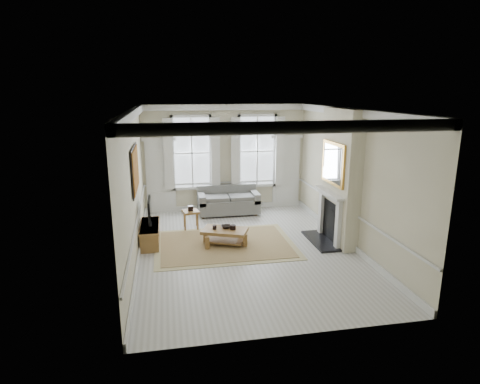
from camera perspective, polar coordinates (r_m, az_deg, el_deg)
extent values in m
plane|color=#B7B5AD|center=(9.95, 0.96, -8.24)|extent=(7.20, 7.20, 0.00)
plane|color=white|center=(9.20, 1.04, 11.71)|extent=(7.20, 7.20, 0.00)
plane|color=beige|center=(12.91, -2.19, 4.86)|extent=(5.20, 0.00, 5.20)
plane|color=beige|center=(9.28, -14.93, 0.64)|extent=(0.00, 7.20, 7.20)
plane|color=beige|center=(10.26, 15.39, 1.88)|extent=(0.00, 7.20, 7.20)
cube|color=silver|center=(12.85, -11.22, 2.04)|extent=(0.90, 0.08, 2.30)
cube|color=silver|center=(13.42, 6.56, 2.74)|extent=(0.90, 0.08, 2.30)
cube|color=#B67E1F|center=(9.50, -14.70, 3.12)|extent=(0.05, 1.66, 1.06)
cube|color=beige|center=(10.36, 14.04, 2.09)|extent=(0.35, 1.70, 3.38)
cube|color=black|center=(10.67, 11.40, -6.81)|extent=(0.55, 1.50, 0.05)
cube|color=silver|center=(10.08, 13.77, -4.87)|extent=(0.10, 0.18, 1.15)
cube|color=silver|center=(11.04, 11.46, -3.06)|extent=(0.10, 0.18, 1.15)
cube|color=silver|center=(10.34, 12.52, -0.12)|extent=(0.20, 1.45, 0.06)
cube|color=black|center=(10.59, 12.78, -4.03)|extent=(0.02, 0.92, 1.00)
cube|color=gold|center=(10.21, 13.06, 3.97)|extent=(0.06, 1.26, 1.06)
cube|color=#61615E|center=(12.70, -1.66, -1.89)|extent=(1.90, 0.92, 0.43)
cube|color=#61615E|center=(12.95, -1.92, 0.14)|extent=(1.90, 0.20, 0.44)
cube|color=#61615E|center=(12.54, -5.51, -0.96)|extent=(0.20, 0.92, 0.30)
cube|color=#61615E|center=(12.79, 2.10, -0.60)|extent=(0.20, 0.92, 0.30)
cylinder|color=olive|center=(12.35, -5.22, -3.57)|extent=(0.06, 0.06, 0.08)
cylinder|color=olive|center=(13.24, 1.67, -2.29)|extent=(0.06, 0.06, 0.08)
cube|color=olive|center=(11.38, -7.03, -2.79)|extent=(0.51, 0.51, 0.06)
cube|color=olive|center=(11.29, -7.77, -4.34)|extent=(0.05, 0.05, 0.46)
cube|color=olive|center=(11.31, -6.10, -4.26)|extent=(0.05, 0.05, 0.46)
cube|color=olive|center=(11.61, -7.85, -3.83)|extent=(0.05, 0.05, 0.46)
cube|color=olive|center=(11.62, -6.23, -3.75)|extent=(0.05, 0.05, 0.46)
cube|color=#9B8050|center=(10.27, -2.16, -7.44)|extent=(3.50, 2.60, 0.02)
cube|color=olive|center=(10.15, -2.18, -5.53)|extent=(1.27, 1.03, 0.08)
cube|color=olive|center=(9.96, -4.59, -7.23)|extent=(0.10, 0.10, 0.34)
cube|color=olive|center=(10.08, 0.58, -6.91)|extent=(0.10, 0.10, 0.34)
cube|color=olive|center=(10.38, -4.85, -6.34)|extent=(0.10, 0.10, 0.34)
cube|color=olive|center=(10.49, 0.11, -6.04)|extent=(0.10, 0.10, 0.34)
cylinder|color=black|center=(10.13, -3.63, -5.03)|extent=(0.10, 0.10, 0.10)
cylinder|color=black|center=(10.10, -1.02, -5.05)|extent=(0.15, 0.15, 0.11)
imported|color=black|center=(10.22, -1.99, -4.95)|extent=(0.26, 0.26, 0.06)
cube|color=olive|center=(10.54, -12.67, -5.85)|extent=(0.44, 1.38, 0.49)
cube|color=black|center=(10.46, -12.64, -4.50)|extent=(0.08, 0.30, 0.03)
cube|color=black|center=(10.34, -12.76, -2.45)|extent=(0.05, 0.90, 0.55)
cube|color=black|center=(10.34, -12.59, -2.45)|extent=(0.01, 0.83, 0.49)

